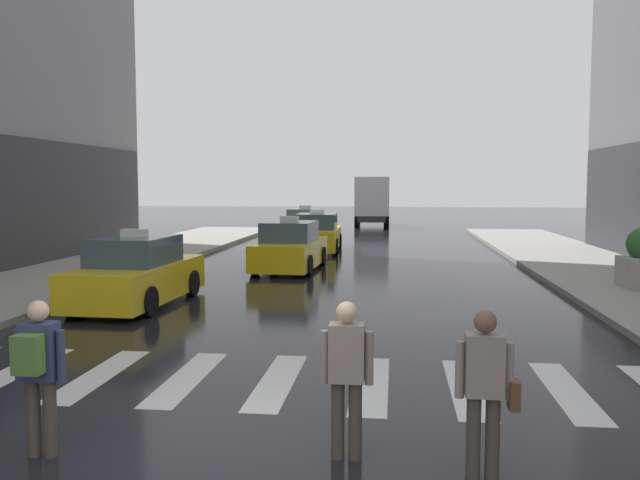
# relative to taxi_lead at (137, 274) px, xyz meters

# --- Properties ---
(ground_plane) EXTENTS (160.00, 160.00, 0.00)m
(ground_plane) POSITION_rel_taxi_lead_xyz_m (4.39, -8.67, -0.72)
(ground_plane) COLOR black
(crosswalk_markings) EXTENTS (11.30, 2.80, 0.01)m
(crosswalk_markings) POSITION_rel_taxi_lead_xyz_m (4.39, -5.67, -0.72)
(crosswalk_markings) COLOR silver
(crosswalk_markings) RESTS_ON ground
(taxi_lead) EXTENTS (2.06, 4.60, 1.80)m
(taxi_lead) POSITION_rel_taxi_lead_xyz_m (0.00, 0.00, 0.00)
(taxi_lead) COLOR yellow
(taxi_lead) RESTS_ON ground
(taxi_second) EXTENTS (2.10, 4.62, 1.80)m
(taxi_second) POSITION_rel_taxi_lead_xyz_m (2.60, 6.75, 0.00)
(taxi_second) COLOR yellow
(taxi_second) RESTS_ON ground
(taxi_third) EXTENTS (2.03, 4.58, 1.80)m
(taxi_third) POSITION_rel_taxi_lead_xyz_m (2.78, 12.95, 0.00)
(taxi_third) COLOR yellow
(taxi_third) RESTS_ON ground
(taxi_fourth) EXTENTS (1.97, 4.56, 1.80)m
(taxi_fourth) POSITION_rel_taxi_lead_xyz_m (1.51, 18.61, 0.00)
(taxi_fourth) COLOR yellow
(taxi_fourth) RESTS_ON ground
(box_truck) EXTENTS (2.45, 7.60, 3.35)m
(box_truck) POSITION_rel_taxi_lead_xyz_m (4.49, 30.48, 1.13)
(box_truck) COLOR #2D2D2D
(box_truck) RESTS_ON ground
(pedestrian_with_backpack) EXTENTS (0.55, 0.43, 1.65)m
(pedestrian_with_backpack) POSITION_rel_taxi_lead_xyz_m (2.42, -8.62, 0.25)
(pedestrian_with_backpack) COLOR #473D33
(pedestrian_with_backpack) RESTS_ON ground
(pedestrian_with_handbag) EXTENTS (0.60, 0.24, 1.65)m
(pedestrian_with_handbag) POSITION_rel_taxi_lead_xyz_m (6.94, -8.61, 0.21)
(pedestrian_with_handbag) COLOR #473D33
(pedestrian_with_handbag) RESTS_ON ground
(pedestrian_plain_coat) EXTENTS (0.55, 0.24, 1.65)m
(pedestrian_plain_coat) POSITION_rel_taxi_lead_xyz_m (5.59, -8.29, 0.21)
(pedestrian_plain_coat) COLOR #473D33
(pedestrian_plain_coat) RESTS_ON ground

